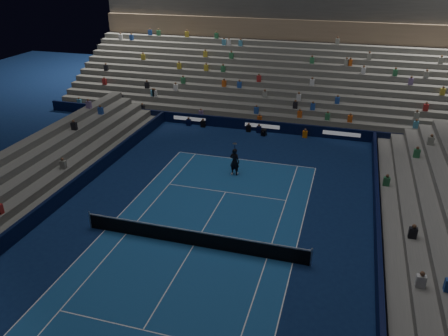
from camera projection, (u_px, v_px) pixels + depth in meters
name	position (u px, v px, depth m)	size (l,w,h in m)	color
ground	(194.00, 246.00, 24.55)	(90.00, 90.00, 0.00)	#0B1D47
court_surface	(194.00, 245.00, 24.55)	(10.97, 23.77, 0.01)	navy
sponsor_barrier_far	(262.00, 126.00, 40.35)	(44.00, 0.25, 1.00)	black
sponsor_barrier_east	(379.00, 270.00, 21.88)	(0.25, 37.00, 1.00)	#080E33
sponsor_barrier_west	(42.00, 212.00, 26.78)	(0.25, 37.00, 1.00)	black
grandstand_main	(282.00, 71.00, 47.25)	(44.00, 15.20, 11.20)	#5E5F5A
tennis_net	(193.00, 238.00, 24.33)	(12.90, 0.10, 1.10)	#B2B2B7
tennis_player	(235.00, 162.00, 32.10)	(0.75, 0.49, 2.06)	black
broadcast_camera	(264.00, 132.00, 39.47)	(0.45, 0.87, 0.54)	black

